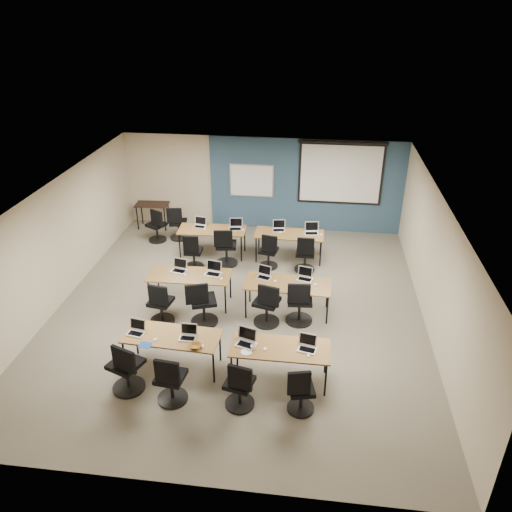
# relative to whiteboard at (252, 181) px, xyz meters

# --- Properties ---
(floor) EXTENTS (8.00, 9.00, 0.02)m
(floor) POSITION_rel_whiteboard_xyz_m (0.30, -4.43, -1.45)
(floor) COLOR #6B6354
(floor) RESTS_ON ground
(ceiling) EXTENTS (8.00, 9.00, 0.02)m
(ceiling) POSITION_rel_whiteboard_xyz_m (0.30, -4.43, 1.25)
(ceiling) COLOR white
(ceiling) RESTS_ON ground
(wall_back) EXTENTS (8.00, 0.04, 2.70)m
(wall_back) POSITION_rel_whiteboard_xyz_m (0.30, 0.07, -0.10)
(wall_back) COLOR beige
(wall_back) RESTS_ON ground
(wall_front) EXTENTS (8.00, 0.04, 2.70)m
(wall_front) POSITION_rel_whiteboard_xyz_m (0.30, -8.93, -0.10)
(wall_front) COLOR beige
(wall_front) RESTS_ON ground
(wall_left) EXTENTS (0.04, 9.00, 2.70)m
(wall_left) POSITION_rel_whiteboard_xyz_m (-3.70, -4.43, -0.10)
(wall_left) COLOR beige
(wall_left) RESTS_ON ground
(wall_right) EXTENTS (0.04, 9.00, 2.70)m
(wall_right) POSITION_rel_whiteboard_xyz_m (4.30, -4.43, -0.10)
(wall_right) COLOR beige
(wall_right) RESTS_ON ground
(blue_accent_panel) EXTENTS (5.50, 0.04, 2.70)m
(blue_accent_panel) POSITION_rel_whiteboard_xyz_m (1.55, 0.04, -0.10)
(blue_accent_panel) COLOR #3D5977
(blue_accent_panel) RESTS_ON wall_back
(whiteboard) EXTENTS (1.28, 0.03, 0.98)m
(whiteboard) POSITION_rel_whiteboard_xyz_m (0.00, 0.00, 0.00)
(whiteboard) COLOR #B5C0C6
(whiteboard) RESTS_ON wall_back
(projector_screen) EXTENTS (2.40, 0.10, 1.82)m
(projector_screen) POSITION_rel_whiteboard_xyz_m (2.50, -0.02, 0.44)
(projector_screen) COLOR black
(projector_screen) RESTS_ON wall_back
(training_table_front_left) EXTENTS (1.75, 0.73, 0.73)m
(training_table_front_left) POSITION_rel_whiteboard_xyz_m (-0.59, -6.48, -0.77)
(training_table_front_left) COLOR brown
(training_table_front_left) RESTS_ON floor
(training_table_front_right) EXTENTS (1.75, 0.73, 0.73)m
(training_table_front_right) POSITION_rel_whiteboard_xyz_m (1.38, -6.58, -0.77)
(training_table_front_right) COLOR brown
(training_table_front_right) RESTS_ON floor
(training_table_mid_left) EXTENTS (1.81, 0.76, 0.73)m
(training_table_mid_left) POSITION_rel_whiteboard_xyz_m (-0.81, -4.29, -0.76)
(training_table_mid_left) COLOR brown
(training_table_mid_left) RESTS_ON floor
(training_table_mid_right) EXTENTS (1.84, 0.77, 0.73)m
(training_table_mid_right) POSITION_rel_whiteboard_xyz_m (1.36, -4.40, -0.76)
(training_table_mid_right) COLOR #A8733C
(training_table_mid_right) RESTS_ON floor
(training_table_back_left) EXTENTS (1.75, 0.73, 0.73)m
(training_table_back_left) POSITION_rel_whiteboard_xyz_m (-0.80, -1.88, -0.77)
(training_table_back_left) COLOR brown
(training_table_back_left) RESTS_ON floor
(training_table_back_right) EXTENTS (1.77, 0.74, 0.73)m
(training_table_back_right) POSITION_rel_whiteboard_xyz_m (1.23, -1.89, -0.77)
(training_table_back_right) COLOR #A16E3E
(training_table_back_right) RESTS_ON floor
(laptop_0) EXTENTS (0.30, 0.26, 0.23)m
(laptop_0) POSITION_rel_whiteboard_xyz_m (-1.25, -6.47, -0.66)
(laptop_0) COLOR silver
(laptop_0) RESTS_ON training_table_front_left
(mouse_0) EXTENTS (0.08, 0.10, 0.03)m
(mouse_0) POSITION_rel_whiteboard_xyz_m (-0.85, -6.65, -0.71)
(mouse_0) COLOR white
(mouse_0) RESTS_ON training_table_front_left
(task_chair_0) EXTENTS (0.60, 0.57, 1.05)m
(task_chair_0) POSITION_rel_whiteboard_xyz_m (-1.22, -7.18, -1.01)
(task_chair_0) COLOR black
(task_chair_0) RESTS_ON floor
(laptop_1) EXTENTS (0.30, 0.25, 0.23)m
(laptop_1) POSITION_rel_whiteboard_xyz_m (-0.28, -6.49, -0.66)
(laptop_1) COLOR #ABABAD
(laptop_1) RESTS_ON training_table_front_left
(mouse_1) EXTENTS (0.07, 0.10, 0.03)m
(mouse_1) POSITION_rel_whiteboard_xyz_m (0.03, -6.73, -0.71)
(mouse_1) COLOR white
(mouse_1) RESTS_ON training_table_front_left
(task_chair_1) EXTENTS (0.53, 0.53, 1.00)m
(task_chair_1) POSITION_rel_whiteboard_xyz_m (-0.39, -7.36, -1.03)
(task_chair_1) COLOR black
(task_chair_1) RESTS_ON floor
(laptop_2) EXTENTS (0.35, 0.30, 0.27)m
(laptop_2) POSITION_rel_whiteboard_xyz_m (0.78, -6.54, -0.65)
(laptop_2) COLOR silver
(laptop_2) RESTS_ON training_table_front_right
(mouse_2) EXTENTS (0.06, 0.10, 0.03)m
(mouse_2) POSITION_rel_whiteboard_xyz_m (1.12, -6.67, -0.71)
(mouse_2) COLOR white
(mouse_2) RESTS_ON training_table_front_right
(task_chair_2) EXTENTS (0.50, 0.50, 0.99)m
(task_chair_2) POSITION_rel_whiteboard_xyz_m (0.78, -7.34, -1.04)
(task_chair_2) COLOR black
(task_chair_2) RESTS_ON floor
(laptop_3) EXTENTS (0.31, 0.27, 0.24)m
(laptop_3) POSITION_rel_whiteboard_xyz_m (1.85, -6.55, -0.66)
(laptop_3) COLOR #A6A6A9
(laptop_3) RESTS_ON training_table_front_right
(mouse_3) EXTENTS (0.07, 0.09, 0.03)m
(mouse_3) POSITION_rel_whiteboard_xyz_m (1.88, -6.76, -0.71)
(mouse_3) COLOR white
(mouse_3) RESTS_ON training_table_front_right
(task_chair_3) EXTENTS (0.46, 0.46, 0.95)m
(task_chair_3) POSITION_rel_whiteboard_xyz_m (1.78, -7.31, -1.06)
(task_chair_3) COLOR black
(task_chair_3) RESTS_ON floor
(laptop_4) EXTENTS (0.33, 0.28, 0.25)m
(laptop_4) POSITION_rel_whiteboard_xyz_m (-1.07, -4.13, -0.66)
(laptop_4) COLOR #B8B8BC
(laptop_4) RESTS_ON training_table_mid_left
(mouse_4) EXTENTS (0.08, 0.11, 0.04)m
(mouse_4) POSITION_rel_whiteboard_xyz_m (-0.89, -4.33, -0.71)
(mouse_4) COLOR white
(mouse_4) RESTS_ON training_table_mid_left
(task_chair_4) EXTENTS (0.52, 0.52, 1.00)m
(task_chair_4) POSITION_rel_whiteboard_xyz_m (-1.24, -5.12, -1.04)
(task_chair_4) COLOR black
(task_chair_4) RESTS_ON floor
(laptop_5) EXTENTS (0.35, 0.30, 0.27)m
(laptop_5) POSITION_rel_whiteboard_xyz_m (-0.29, -4.17, -0.65)
(laptop_5) COLOR #B5B5BC
(laptop_5) RESTS_ON training_table_mid_left
(mouse_5) EXTENTS (0.07, 0.11, 0.04)m
(mouse_5) POSITION_rel_whiteboard_xyz_m (-0.08, -4.39, -0.71)
(mouse_5) COLOR white
(mouse_5) RESTS_ON training_table_mid_left
(task_chair_5) EXTENTS (0.60, 0.58, 1.05)m
(task_chair_5) POSITION_rel_whiteboard_xyz_m (-0.37, -5.05, -1.01)
(task_chair_5) COLOR black
(task_chair_5) RESTS_ON floor
(laptop_6) EXTENTS (0.31, 0.26, 0.24)m
(laptop_6) POSITION_rel_whiteboard_xyz_m (0.83, -4.18, -0.66)
(laptop_6) COLOR #A9A9AA
(laptop_6) RESTS_ON training_table_mid_right
(mouse_6) EXTENTS (0.06, 0.10, 0.03)m
(mouse_6) POSITION_rel_whiteboard_xyz_m (1.09, -4.35, -0.71)
(mouse_6) COLOR white
(mouse_6) RESTS_ON training_table_mid_right
(task_chair_6) EXTENTS (0.56, 0.55, 1.03)m
(task_chair_6) POSITION_rel_whiteboard_xyz_m (0.97, -4.90, -1.02)
(task_chair_6) COLOR black
(task_chair_6) RESTS_ON floor
(laptop_7) EXTENTS (0.32, 0.27, 0.24)m
(laptop_7) POSITION_rel_whiteboard_xyz_m (1.71, -4.15, -0.66)
(laptop_7) COLOR silver
(laptop_7) RESTS_ON training_table_mid_right
(mouse_7) EXTENTS (0.09, 0.11, 0.03)m
(mouse_7) POSITION_rel_whiteboard_xyz_m (1.95, -4.38, -0.71)
(mouse_7) COLOR white
(mouse_7) RESTS_ON training_table_mid_right
(task_chair_7) EXTENTS (0.57, 0.57, 1.05)m
(task_chair_7) POSITION_rel_whiteboard_xyz_m (1.63, -4.76, -1.01)
(task_chair_7) COLOR black
(task_chair_7) RESTS_ON floor
(laptop_8) EXTENTS (0.32, 0.27, 0.25)m
(laptop_8) POSITION_rel_whiteboard_xyz_m (-1.15, -1.74, -0.66)
(laptop_8) COLOR #AFAFB5
(laptop_8) RESTS_ON training_table_back_left
(mouse_8) EXTENTS (0.07, 0.10, 0.03)m
(mouse_8) POSITION_rel_whiteboard_xyz_m (-0.99, -1.90, -0.71)
(mouse_8) COLOR white
(mouse_8) RESTS_ON training_table_back_left
(task_chair_8) EXTENTS (0.47, 0.47, 0.96)m
(task_chair_8) POSITION_rel_whiteboard_xyz_m (-1.13, -2.70, -1.06)
(task_chair_8) COLOR black
(task_chair_8) RESTS_ON floor
(laptop_9) EXTENTS (0.34, 0.29, 0.26)m
(laptop_9) POSITION_rel_whiteboard_xyz_m (-0.19, -1.76, -0.66)
(laptop_9) COLOR silver
(laptop_9) RESTS_ON training_table_back_left
(mouse_9) EXTENTS (0.09, 0.12, 0.04)m
(mouse_9) POSITION_rel_whiteboard_xyz_m (0.02, -1.85, -0.71)
(mouse_9) COLOR white
(mouse_9) RESTS_ON training_table_back_left
(task_chair_9) EXTENTS (0.57, 0.57, 1.05)m
(task_chair_9) POSITION_rel_whiteboard_xyz_m (-0.34, -2.43, -1.02)
(task_chair_9) COLOR black
(task_chair_9) RESTS_ON floor
(laptop_10) EXTENTS (0.33, 0.28, 0.25)m
(laptop_10) POSITION_rel_whiteboard_xyz_m (0.94, -1.70, -0.66)
(laptop_10) COLOR #B7B7BA
(laptop_10) RESTS_ON training_table_back_right
(mouse_10) EXTENTS (0.07, 0.11, 0.04)m
(mouse_10) POSITION_rel_whiteboard_xyz_m (1.00, -1.86, -0.71)
(mouse_10) COLOR white
(mouse_10) RESTS_ON training_table_back_right
(task_chair_10) EXTENTS (0.48, 0.48, 0.97)m
(task_chair_10) POSITION_rel_whiteboard_xyz_m (0.76, -2.45, -1.05)
(task_chair_10) COLOR black
(task_chair_10) RESTS_ON floor
(laptop_11) EXTENTS (0.36, 0.31, 0.27)m
(laptop_11) POSITION_rel_whiteboard_xyz_m (1.79, -1.78, -0.65)
(laptop_11) COLOR #A8A8AB
(laptop_11) RESTS_ON training_table_back_right
(mouse_11) EXTENTS (0.08, 0.11, 0.03)m
(mouse_11) POSITION_rel_whiteboard_xyz_m (2.04, -1.88, -0.71)
(mouse_11) COLOR white
(mouse_11) RESTS_ON training_table_back_right
(task_chair_11) EXTENTS (0.51, 0.51, 0.99)m
(task_chair_11) POSITION_rel_whiteboard_xyz_m (1.67, -2.51, -1.04)
(task_chair_11) COLOR black
(task_chair_11) RESTS_ON floor
(blue_mousepad) EXTENTS (0.23, 0.20, 0.01)m
(blue_mousepad) POSITION_rel_whiteboard_xyz_m (-0.98, -6.81, -0.72)
(blue_mousepad) COLOR navy
(blue_mousepad) RESTS_ON training_table_front_left
(snack_bowl) EXTENTS (0.21, 0.21, 0.05)m
(snack_bowl) POSITION_rel_whiteboard_xyz_m (-0.09, -6.76, -0.69)
(snack_bowl) COLOR brown
(snack_bowl) RESTS_ON training_table_front_left
(snack_plate) EXTENTS (0.21, 0.21, 0.01)m
(snack_plate) POSITION_rel_whiteboard_xyz_m (0.81, -6.79, -0.71)
(snack_plate) COLOR white
(snack_plate) RESTS_ON training_table_front_right
(coffee_cup) EXTENTS (0.10, 0.10, 0.07)m
(coffee_cup) POSITION_rel_whiteboard_xyz_m (0.92, -6.71, -0.67)
(coffee_cup) COLOR white
(coffee_cup) RESTS_ON snack_plate
(utility_table) EXTENTS (0.95, 0.53, 0.75)m
(utility_table) POSITION_rel_whiteboard_xyz_m (-2.90, -0.39, -0.79)
(utility_table) COLOR black
(utility_table) RESTS_ON floor
(spare_chair_a) EXTENTS (0.52, 0.52, 1.00)m
(spare_chair_a) POSITION_rel_whiteboard_xyz_m (-1.96, -1.09, -1.04)
(spare_chair_a) COLOR black
(spare_chair_a) RESTS_ON floor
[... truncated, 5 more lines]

